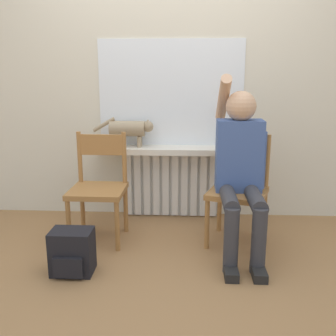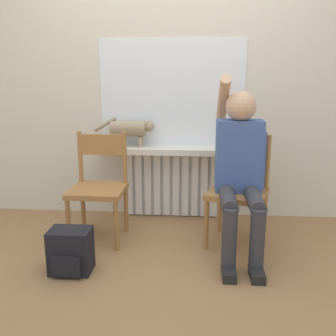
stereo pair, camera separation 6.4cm
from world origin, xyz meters
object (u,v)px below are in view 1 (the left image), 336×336
(chair_left, at_px, (99,186))
(backpack, at_px, (72,252))
(person, at_px, (240,164))
(chair_right, at_px, (239,188))
(cat, at_px, (129,129))

(chair_left, height_order, backpack, chair_left)
(chair_left, bearing_deg, person, -5.55)
(chair_left, relative_size, backpack, 2.82)
(chair_right, distance_m, person, 0.25)
(chair_right, height_order, person, person)
(backpack, bearing_deg, cat, 77.28)
(person, relative_size, cat, 2.40)
(person, bearing_deg, chair_right, 83.80)
(person, height_order, cat, person)
(chair_left, xyz_separation_m, cat, (0.18, 0.49, 0.38))
(cat, bearing_deg, backpack, -102.72)
(person, distance_m, cat, 1.10)
(person, xyz_separation_m, backpack, (-1.14, -0.45, -0.51))
(chair_left, distance_m, cat, 0.64)
(chair_left, height_order, cat, cat)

